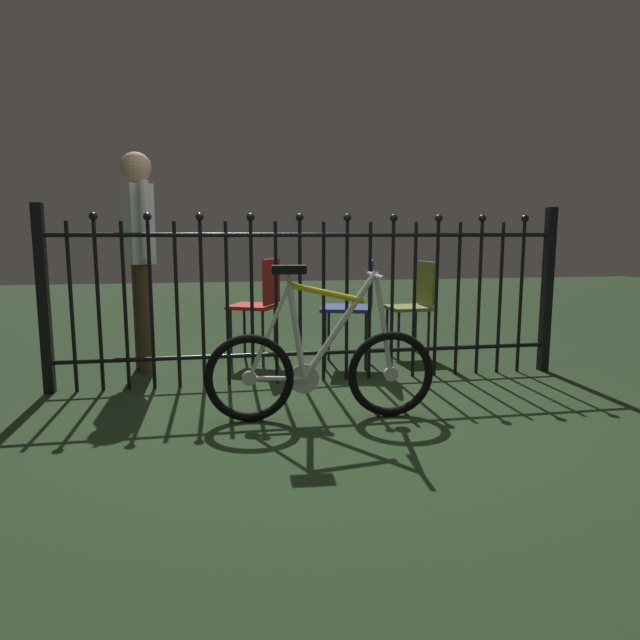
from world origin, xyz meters
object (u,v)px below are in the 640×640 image
(chair_red, at_px, (261,299))
(person_visitor, at_px, (139,241))
(bicycle, at_px, (321,367))
(chair_olive, at_px, (416,299))
(chair_navy, at_px, (357,301))

(chair_red, bearing_deg, person_visitor, -173.28)
(bicycle, xyz_separation_m, person_visitor, (-1.20, 1.47, 0.73))
(chair_red, xyz_separation_m, chair_olive, (1.42, 0.07, -0.04))
(bicycle, xyz_separation_m, chair_olive, (1.18, 1.65, 0.20))
(chair_navy, xyz_separation_m, chair_olive, (0.64, 0.31, -0.04))
(bicycle, distance_m, chair_navy, 1.47)
(bicycle, height_order, chair_navy, bicycle)
(chair_olive, height_order, person_visitor, person_visitor)
(chair_navy, bearing_deg, bicycle, -112.27)
(chair_olive, bearing_deg, bicycle, -125.64)
(bicycle, relative_size, chair_olive, 1.61)
(bicycle, height_order, chair_red, bicycle)
(chair_navy, bearing_deg, chair_olive, 26.17)
(bicycle, xyz_separation_m, chair_navy, (0.55, 1.34, 0.23))
(chair_olive, distance_m, person_visitor, 2.45)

